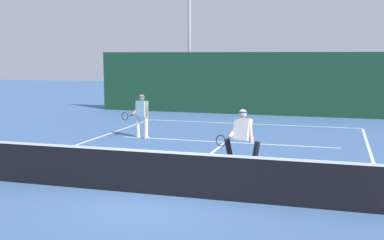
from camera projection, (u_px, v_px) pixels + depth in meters
name	position (u px, v px, depth m)	size (l,w,h in m)	color
ground_plane	(158.00, 195.00, 10.40)	(80.00, 80.00, 0.00)	#41659A
court_line_baseline_far	(249.00, 124.00, 21.05)	(9.28, 0.10, 0.01)	white
court_line_service	(226.00, 142.00, 16.65)	(7.56, 0.10, 0.01)	white
court_line_centre	(199.00, 163.00, 13.44)	(0.10, 6.40, 0.01)	white
tennis_net	(157.00, 172.00, 10.33)	(10.18, 0.09, 1.09)	#1E4723
player_near	(242.00, 137.00, 12.43)	(1.10, 0.88, 1.61)	black
player_far	(142.00, 114.00, 17.36)	(0.91, 0.87, 1.57)	silver
tennis_ball	(270.00, 166.00, 12.90)	(0.07, 0.07, 0.07)	#D1E033
back_fence_windscreen	(262.00, 84.00, 23.98)	(17.16, 0.12, 3.10)	#133724
light_pole	(189.00, 35.00, 26.23)	(0.55, 0.44, 6.47)	#9EA39E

